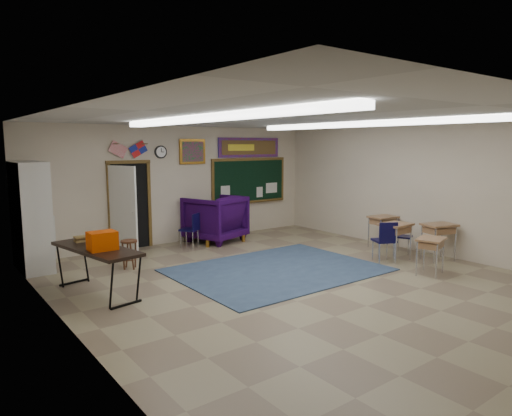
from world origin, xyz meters
TOP-DOWN VIEW (x-y plane):
  - floor at (0.00, 0.00)m, footprint 9.00×9.00m
  - back_wall at (0.00, 4.50)m, footprint 8.00×0.04m
  - left_wall at (-4.00, 0.00)m, footprint 0.04×9.00m
  - right_wall at (4.00, 0.00)m, footprint 0.04×9.00m
  - ceiling at (0.00, 0.00)m, footprint 8.00×9.00m
  - area_rug at (0.20, 0.80)m, footprint 4.00×3.00m
  - fluorescent_strips at (0.00, 0.00)m, footprint 3.86×6.00m
  - doorway at (-1.50, 4.35)m, footprint 1.10×0.89m
  - chalkboard at (2.20, 4.46)m, footprint 2.55×0.14m
  - bulletin_board at (2.20, 4.47)m, footprint 2.10×0.05m
  - framed_art_print at (0.35, 4.47)m, footprint 0.75×0.05m
  - wall_clock at (-0.55, 4.47)m, footprint 0.32×0.05m
  - wall_flags at (-1.40, 4.44)m, footprint 1.16×0.06m
  - storage_cabinet at (-3.71, 3.85)m, footprint 0.59×1.25m
  - wingback_armchair at (0.72, 3.99)m, footprint 1.65×1.68m
  - student_chair_reading at (-0.20, 3.73)m, footprint 0.60×0.60m
  - student_chair_desk_a at (2.47, -0.08)m, footprint 0.60×0.60m
  - student_chair_desk_b at (3.49, 0.14)m, footprint 0.50×0.50m
  - student_desk_front_left at (2.79, -0.14)m, footprint 0.71×0.55m
  - student_desk_front_right at (3.63, 0.85)m, footprint 0.70×0.56m
  - student_desk_back_left at (2.38, -1.25)m, footprint 0.72×0.62m
  - student_desk_back_right at (3.55, -0.71)m, footprint 0.79×0.68m
  - folding_table at (-3.19, 1.51)m, footprint 1.00×2.06m
  - wooden_stool at (-2.14, 2.73)m, footprint 0.34×0.34m

SIDE VIEW (x-z plane):
  - floor at x=0.00m, z-range 0.00..0.00m
  - area_rug at x=0.20m, z-range 0.00..0.02m
  - wooden_stool at x=-2.14m, z-range 0.01..0.60m
  - student_chair_desk_b at x=3.49m, z-range 0.00..0.76m
  - student_desk_back_left at x=2.38m, z-range 0.04..0.77m
  - student_chair_reading at x=-0.20m, z-range 0.00..0.86m
  - student_desk_front_right at x=3.63m, z-range 0.05..0.83m
  - folding_table at x=-3.19m, z-range -0.12..1.01m
  - student_chair_desk_a at x=2.47m, z-range 0.00..0.90m
  - student_desk_back_right at x=3.55m, z-range 0.05..0.86m
  - student_desk_front_left at x=2.79m, z-range 0.05..0.87m
  - wingback_armchair at x=0.72m, z-range 0.00..1.21m
  - doorway at x=-1.50m, z-range -0.02..2.14m
  - storage_cabinet at x=-3.71m, z-range 0.00..2.20m
  - chalkboard at x=2.20m, z-range 0.81..2.11m
  - back_wall at x=0.00m, z-range 0.00..3.00m
  - left_wall at x=-4.00m, z-range 0.00..3.00m
  - right_wall at x=4.00m, z-range 0.00..3.00m
  - framed_art_print at x=0.35m, z-range 2.02..2.67m
  - wall_clock at x=-0.55m, z-range 2.19..2.51m
  - bulletin_board at x=2.20m, z-range 2.18..2.73m
  - wall_flags at x=-1.40m, z-range 2.13..2.83m
  - fluorescent_strips at x=0.00m, z-range 2.89..2.99m
  - ceiling at x=0.00m, z-range 2.98..3.02m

